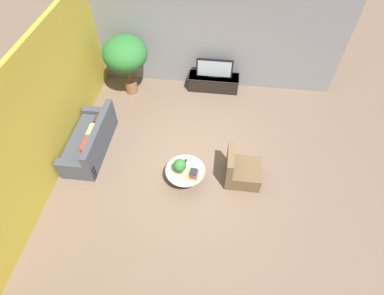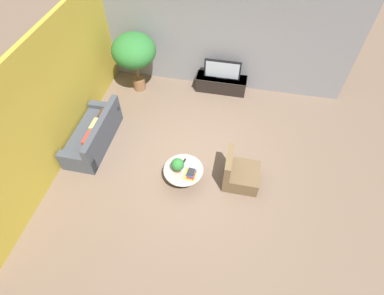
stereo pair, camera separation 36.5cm
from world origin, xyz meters
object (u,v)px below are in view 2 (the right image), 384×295
at_px(armchair_wicker, 239,174).
at_px(media_console, 221,84).
at_px(couch_by_wall, 94,135).
at_px(potted_plant_tabletop, 178,165).
at_px(coffee_table, 184,173).
at_px(potted_palm_tall, 134,52).
at_px(television, 222,70).

bearing_deg(armchair_wicker, media_console, 15.04).
relative_size(couch_by_wall, armchair_wicker, 2.31).
relative_size(media_console, potted_plant_tabletop, 4.10).
xyz_separation_m(couch_by_wall, armchair_wicker, (3.76, -0.46, -0.02)).
xyz_separation_m(coffee_table, potted_plant_tabletop, (-0.12, -0.05, 0.33)).
distance_m(coffee_table, couch_by_wall, 2.58).
relative_size(couch_by_wall, potted_palm_tall, 1.12).
xyz_separation_m(television, coffee_table, (-0.40, -3.45, -0.47)).
height_order(coffee_table, potted_palm_tall, potted_palm_tall).
height_order(coffee_table, potted_plant_tabletop, potted_plant_tabletop).
distance_m(television, coffee_table, 3.50).
bearing_deg(couch_by_wall, coffee_table, 74.82).
xyz_separation_m(couch_by_wall, potted_palm_tall, (0.43, 2.36, 0.99)).
height_order(media_console, couch_by_wall, couch_by_wall).
height_order(couch_by_wall, armchair_wicker, armchair_wicker).
bearing_deg(television, coffee_table, -96.60).
relative_size(television, potted_palm_tall, 0.59).
height_order(television, armchair_wicker, television).
relative_size(media_console, television, 1.43).
relative_size(television, coffee_table, 1.16).
xyz_separation_m(television, potted_palm_tall, (-2.46, -0.42, 0.53)).
bearing_deg(potted_palm_tall, coffee_table, -55.79).
relative_size(potted_palm_tall, potted_plant_tabletop, 4.83).
bearing_deg(coffee_table, potted_palm_tall, 124.21).
bearing_deg(potted_plant_tabletop, armchair_wicker, 10.97).
xyz_separation_m(television, potted_plant_tabletop, (-0.52, -3.49, -0.14)).
xyz_separation_m(television, couch_by_wall, (-2.89, -2.77, -0.46)).
height_order(television, potted_plant_tabletop, television).
height_order(couch_by_wall, potted_plant_tabletop, couch_by_wall).
distance_m(couch_by_wall, potted_plant_tabletop, 2.50).
relative_size(television, potted_plant_tabletop, 2.87).
height_order(television, couch_by_wall, television).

